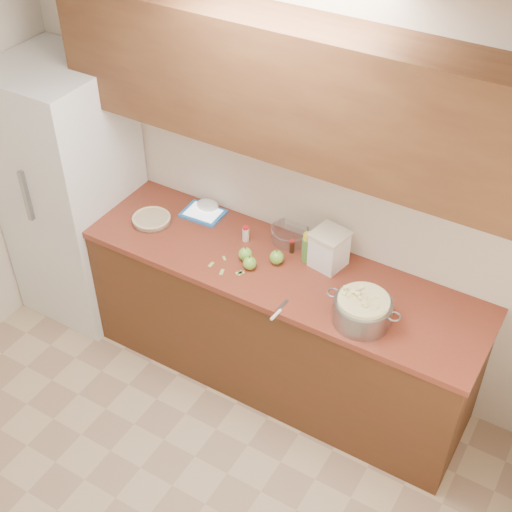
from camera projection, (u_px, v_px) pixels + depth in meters
The scene contains 22 objects.
room_shell at pixel (83, 390), 2.89m from camera, with size 3.60×3.60×3.60m.
counter_run at pixel (264, 318), 4.40m from camera, with size 2.64×0.68×0.92m.
upper_cabinets at pixel (282, 86), 3.55m from camera, with size 2.60×0.34×0.70m, color #55341A.
fridge at pixel (73, 194), 4.67m from camera, with size 0.70×0.70×1.80m, color silver.
pie at pixel (151, 219), 4.39m from camera, with size 0.25×0.25×0.04m.
colander at pixel (362, 310), 3.69m from camera, with size 0.41×0.31×0.15m.
flour_canister at pixel (329, 249), 4.01m from camera, with size 0.22×0.22×0.23m.
tablet at pixel (203, 213), 4.45m from camera, with size 0.26×0.20×0.02m.
paring_knife at pixel (277, 313), 3.77m from camera, with size 0.03×0.18×0.02m.
lemon_bottle at pixel (308, 248), 4.06m from camera, with size 0.07×0.07×0.18m.
cinnamon_shaker at pixel (246, 234), 4.23m from camera, with size 0.04×0.04×0.10m.
vanilla_bottle at pixel (292, 246), 4.15m from camera, with size 0.03×0.03×0.09m.
mixing_bowl at pixel (290, 233), 4.23m from camera, with size 0.23×0.23×0.09m.
paper_towel at pixel (208, 205), 4.48m from camera, with size 0.15×0.12×0.06m, color white.
apple_left at pixel (245, 254), 4.09m from camera, with size 0.08×0.08×0.09m.
apple_center at pixel (277, 257), 4.07m from camera, with size 0.08×0.08×0.10m.
apple_front at pixel (250, 263), 4.04m from camera, with size 0.08×0.08×0.09m.
peel_a at pixel (224, 258), 4.13m from camera, with size 0.04×0.01×0.00m, color #8BB256.
peel_b at pixel (222, 272), 4.03m from camera, with size 0.05×0.02×0.00m, color #8BB256.
peel_c at pixel (240, 273), 4.03m from camera, with size 0.05×0.02×0.00m, color #8BB256.
peel_d at pixel (240, 273), 4.03m from camera, with size 0.04×0.02×0.00m, color #8BB256.
peel_e at pixel (211, 265), 4.08m from camera, with size 0.05×0.02×0.00m, color #8BB256.
Camera 1 is at (1.57, -1.25, 3.57)m, focal length 50.00 mm.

